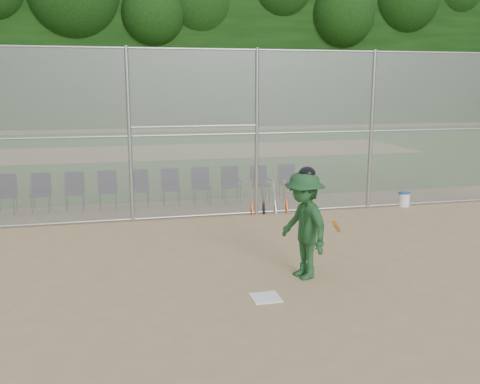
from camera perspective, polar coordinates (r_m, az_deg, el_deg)
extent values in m
plane|color=tan|center=(8.40, 3.97, -10.70)|extent=(100.00, 100.00, 0.00)
plane|color=#2B611D|center=(25.73, -7.95, 4.27)|extent=(100.00, 100.00, 0.00)
plane|color=tan|center=(25.73, -7.95, 4.28)|extent=(24.00, 24.00, 0.00)
cube|color=gray|center=(12.70, -2.60, 6.17)|extent=(16.00, 0.02, 4.00)
cylinder|color=#9EA3A8|center=(12.67, -2.68, 14.98)|extent=(16.00, 0.05, 0.05)
cube|color=black|center=(42.56, -10.39, 14.40)|extent=(80.00, 5.00, 11.00)
cube|color=white|center=(8.20, 2.74, -11.18)|extent=(0.43, 0.43, 0.02)
imported|color=#1D4923|center=(8.83, 6.81, -3.55)|extent=(0.90, 1.27, 1.78)
ellipsoid|color=black|center=(8.65, 6.94, 1.97)|extent=(0.27, 0.30, 0.23)
cylinder|color=#CC5D13|center=(8.60, 10.24, -3.66)|extent=(0.46, 0.73, 0.39)
cylinder|color=white|center=(14.74, 17.09, -0.81)|extent=(0.28, 0.28, 0.33)
cylinder|color=#224C96|center=(14.70, 17.13, -0.09)|extent=(0.30, 0.30, 0.04)
cylinder|color=#D84C14|center=(13.19, 1.21, -0.59)|extent=(0.06, 0.29, 0.83)
cylinder|color=black|center=(13.26, 2.46, -0.54)|extent=(0.06, 0.32, 0.83)
cylinder|color=#B2B2B7|center=(13.35, 3.70, -0.50)|extent=(0.06, 0.35, 0.82)
cylinder|color=#D84C14|center=(13.44, 4.93, -0.45)|extent=(0.06, 0.37, 0.81)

